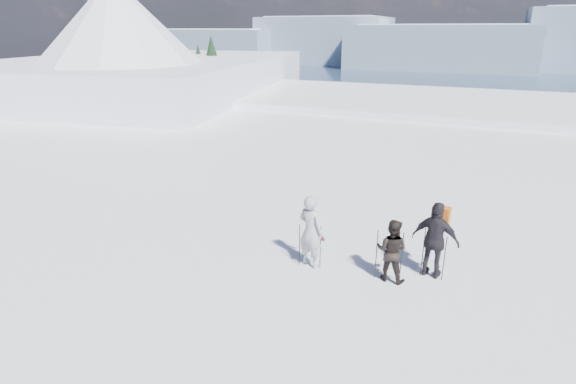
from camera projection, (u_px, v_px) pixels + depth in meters
name	position (u px, v px, depth m)	size (l,w,h in m)	color
lake_basin	(439.00, 184.00, 37.28)	(820.00, 820.00, 71.62)	white
far_mountain_range	(524.00, 44.00, 393.03)	(770.00, 110.00, 53.00)	slate
near_ridge	(169.00, 124.00, 45.52)	(31.37, 35.68, 25.62)	white
skier_grey	(311.00, 231.00, 11.14)	(0.69, 0.45, 1.90)	#999FA7
skier_dark	(391.00, 250.00, 10.55)	(0.76, 0.59, 1.56)	black
skier_pack	(435.00, 240.00, 10.65)	(1.12, 0.47, 1.91)	black
backpack	(444.00, 189.00, 10.42)	(0.41, 0.23, 0.52)	#C65D12
ski_poles	(378.00, 252.00, 10.81)	(3.44, 0.71, 1.30)	black
skis_loose	(314.00, 228.00, 13.56)	(1.05, 1.63, 0.03)	black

